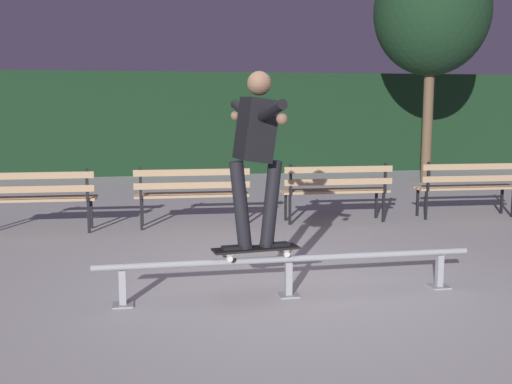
{
  "coord_description": "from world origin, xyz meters",
  "views": [
    {
      "loc": [
        -1.3,
        -5.4,
        1.74
      ],
      "look_at": [
        -0.15,
        0.72,
        0.85
      ],
      "focal_mm": 43.47,
      "sensor_mm": 36.0,
      "label": 1
    }
  ],
  "objects_px": {
    "tree_far_right": "(432,12)",
    "park_bench_leftmost": "(35,194)",
    "park_bench_right_center": "(336,186)",
    "park_bench_rightmost": "(468,183)",
    "skateboard": "(256,249)",
    "skateboarder": "(256,145)",
    "park_bench_left_center": "(192,190)",
    "grind_rail": "(289,265)"
  },
  "relations": [
    {
      "from": "grind_rail",
      "to": "skateboard",
      "type": "relative_size",
      "value": 4.36
    },
    {
      "from": "grind_rail",
      "to": "park_bench_left_center",
      "type": "xyz_separation_m",
      "value": [
        -0.6,
        3.3,
        0.25
      ]
    },
    {
      "from": "park_bench_leftmost",
      "to": "park_bench_left_center",
      "type": "relative_size",
      "value": 1.0
    },
    {
      "from": "grind_rail",
      "to": "skateboarder",
      "type": "relative_size",
      "value": 2.23
    },
    {
      "from": "skateboarder",
      "to": "park_bench_rightmost",
      "type": "xyz_separation_m",
      "value": [
        3.92,
        3.3,
        -0.85
      ]
    },
    {
      "from": "grind_rail",
      "to": "park_bench_left_center",
      "type": "bearing_deg",
      "value": 100.23
    },
    {
      "from": "skateboarder",
      "to": "tree_far_right",
      "type": "relative_size",
      "value": 0.31
    },
    {
      "from": "tree_far_right",
      "to": "grind_rail",
      "type": "bearing_deg",
      "value": -123.6
    },
    {
      "from": "grind_rail",
      "to": "park_bench_right_center",
      "type": "distance_m",
      "value": 3.64
    },
    {
      "from": "park_bench_rightmost",
      "to": "skateboarder",
      "type": "bearing_deg",
      "value": -139.92
    },
    {
      "from": "grind_rail",
      "to": "skateboard",
      "type": "bearing_deg",
      "value": 180.0
    },
    {
      "from": "grind_rail",
      "to": "skateboarder",
      "type": "xyz_separation_m",
      "value": [
        -0.3,
        0.0,
        1.1
      ]
    },
    {
      "from": "park_bench_leftmost",
      "to": "tree_far_right",
      "type": "bearing_deg",
      "value": 28.28
    },
    {
      "from": "grind_rail",
      "to": "park_bench_leftmost",
      "type": "bearing_deg",
      "value": 129.33
    },
    {
      "from": "skateboarder",
      "to": "tree_far_right",
      "type": "bearing_deg",
      "value": 54.82
    },
    {
      "from": "park_bench_leftmost",
      "to": "park_bench_right_center",
      "type": "xyz_separation_m",
      "value": [
        4.22,
        0.0,
        0.0
      ]
    },
    {
      "from": "skateboarder",
      "to": "park_bench_left_center",
      "type": "height_order",
      "value": "skateboarder"
    },
    {
      "from": "skateboard",
      "to": "park_bench_left_center",
      "type": "distance_m",
      "value": 3.32
    },
    {
      "from": "skateboarder",
      "to": "park_bench_right_center",
      "type": "height_order",
      "value": "skateboarder"
    },
    {
      "from": "skateboard",
      "to": "park_bench_rightmost",
      "type": "height_order",
      "value": "park_bench_rightmost"
    },
    {
      "from": "grind_rail",
      "to": "tree_far_right",
      "type": "bearing_deg",
      "value": 56.4
    },
    {
      "from": "skateboarder",
      "to": "park_bench_leftmost",
      "type": "xyz_separation_m",
      "value": [
        -2.41,
        3.3,
        -0.85
      ]
    },
    {
      "from": "park_bench_right_center",
      "to": "skateboard",
      "type": "bearing_deg",
      "value": -118.82
    },
    {
      "from": "park_bench_left_center",
      "to": "skateboard",
      "type": "bearing_deg",
      "value": -84.93
    },
    {
      "from": "park_bench_leftmost",
      "to": "skateboarder",
      "type": "bearing_deg",
      "value": -53.92
    },
    {
      "from": "park_bench_right_center",
      "to": "tree_far_right",
      "type": "xyz_separation_m",
      "value": [
        3.4,
        4.1,
        3.13
      ]
    },
    {
      "from": "skateboarder",
      "to": "tree_far_right",
      "type": "xyz_separation_m",
      "value": [
        5.22,
        7.4,
        2.28
      ]
    },
    {
      "from": "park_bench_left_center",
      "to": "tree_far_right",
      "type": "relative_size",
      "value": 0.32
    },
    {
      "from": "grind_rail",
      "to": "skateboard",
      "type": "distance_m",
      "value": 0.34
    },
    {
      "from": "park_bench_left_center",
      "to": "park_bench_rightmost",
      "type": "distance_m",
      "value": 4.22
    },
    {
      "from": "tree_far_right",
      "to": "park_bench_leftmost",
      "type": "bearing_deg",
      "value": -151.72
    },
    {
      "from": "park_bench_left_center",
      "to": "park_bench_right_center",
      "type": "height_order",
      "value": "same"
    },
    {
      "from": "park_bench_leftmost",
      "to": "tree_far_right",
      "type": "height_order",
      "value": "tree_far_right"
    },
    {
      "from": "park_bench_right_center",
      "to": "tree_far_right",
      "type": "bearing_deg",
      "value": 50.3
    },
    {
      "from": "park_bench_rightmost",
      "to": "skateboard",
      "type": "bearing_deg",
      "value": -139.94
    },
    {
      "from": "grind_rail",
      "to": "park_bench_left_center",
      "type": "relative_size",
      "value": 2.16
    },
    {
      "from": "park_bench_left_center",
      "to": "park_bench_rightmost",
      "type": "height_order",
      "value": "same"
    },
    {
      "from": "park_bench_leftmost",
      "to": "park_bench_left_center",
      "type": "distance_m",
      "value": 2.11
    },
    {
      "from": "grind_rail",
      "to": "park_bench_rightmost",
      "type": "xyz_separation_m",
      "value": [
        3.62,
        3.3,
        0.25
      ]
    },
    {
      "from": "park_bench_rightmost",
      "to": "grind_rail",
      "type": "bearing_deg",
      "value": -137.67
    },
    {
      "from": "skateboard",
      "to": "park_bench_leftmost",
      "type": "bearing_deg",
      "value": 126.05
    },
    {
      "from": "grind_rail",
      "to": "park_bench_right_center",
      "type": "bearing_deg",
      "value": 65.36
    }
  ]
}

